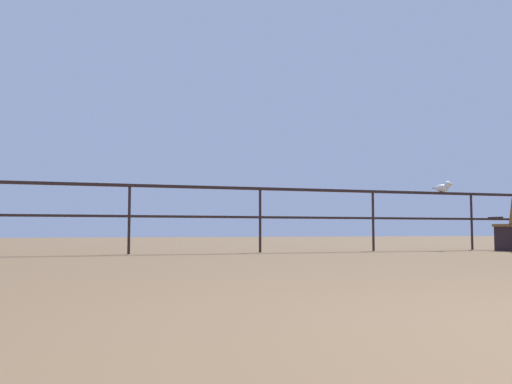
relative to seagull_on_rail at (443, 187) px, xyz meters
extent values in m
cube|color=black|center=(-4.78, 0.02, -0.11)|extent=(19.58, 0.05, 0.05)
cube|color=black|center=(-4.78, 0.02, -0.60)|extent=(19.58, 0.04, 0.04)
cylinder|color=black|center=(-5.87, 0.02, -0.65)|extent=(0.04, 0.04, 1.08)
cylinder|color=black|center=(-3.69, 0.02, -0.65)|extent=(0.04, 0.04, 1.08)
cylinder|color=black|center=(-1.52, 0.02, -0.65)|extent=(0.04, 0.04, 1.08)
cylinder|color=black|center=(0.66, 0.02, -0.65)|extent=(0.04, 0.04, 1.08)
cube|color=black|center=(0.70, -0.77, -0.96)|extent=(0.04, 0.45, 0.46)
cube|color=black|center=(0.69, -0.57, -0.59)|extent=(0.04, 0.35, 0.04)
ellipsoid|color=silver|center=(-0.01, 0.02, -0.02)|extent=(0.25, 0.31, 0.15)
ellipsoid|color=gray|center=(-0.01, 0.02, 0.01)|extent=(0.20, 0.27, 0.05)
sphere|color=silver|center=(0.04, -0.09, 0.05)|extent=(0.12, 0.12, 0.12)
cone|color=yellow|center=(0.07, -0.17, 0.05)|extent=(0.06, 0.06, 0.05)
cube|color=gray|center=(-0.06, 0.16, -0.01)|extent=(0.10, 0.11, 0.02)
camera|label=1|loc=(-6.70, -8.79, -0.83)|focal=38.53mm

